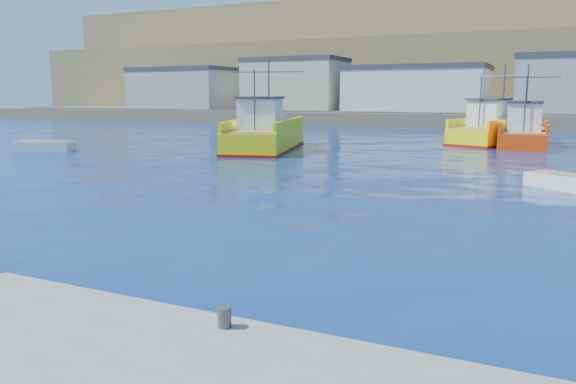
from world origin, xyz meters
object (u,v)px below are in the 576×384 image
object	(u,v)px
trawler_yellow_b	(494,131)
boat_orange	(524,132)
trawler_yellow_a	(265,135)
skiff_left	(44,147)
skiff_mid	(570,184)

from	to	relation	value
trawler_yellow_b	boat_orange	xyz separation A→B (m)	(2.26, -1.84, 0.07)
trawler_yellow_a	skiff_left	bearing A→B (deg)	-151.47
boat_orange	skiff_mid	size ratio (longest dim) A/B	2.46
trawler_yellow_a	trawler_yellow_b	bearing A→B (deg)	41.15
trawler_yellow_a	skiff_mid	xyz separation A→B (m)	(19.12, -9.82, -0.80)
skiff_left	skiff_mid	xyz separation A→B (m)	(32.55, -2.52, -0.03)
skiff_left	trawler_yellow_a	bearing A→B (deg)	28.53
trawler_yellow_a	skiff_mid	size ratio (longest dim) A/B	3.34
trawler_yellow_a	skiff_mid	bearing A→B (deg)	-27.17
boat_orange	skiff_mid	bearing A→B (deg)	-82.26
trawler_yellow_b	skiff_left	size ratio (longest dim) A/B	2.56
skiff_left	trawler_yellow_b	bearing A→B (deg)	35.48
boat_orange	skiff_mid	world-z (taller)	boat_orange
skiff_mid	skiff_left	bearing A→B (deg)	175.58
trawler_yellow_a	skiff_mid	distance (m)	21.51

